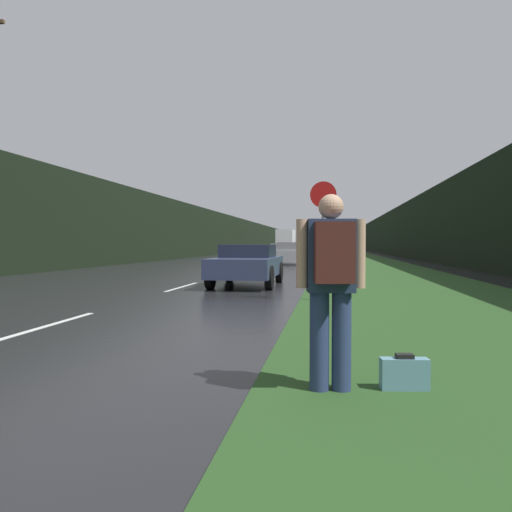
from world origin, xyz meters
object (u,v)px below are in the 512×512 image
(stop_sign, at_px, (323,230))
(car_passing_far, at_px, (290,253))
(car_passing_near, at_px, (248,264))
(car_oncoming, at_px, (278,249))
(suitcase, at_px, (404,374))
(hitchhiker_with_backpack, at_px, (331,279))
(delivery_truck, at_px, (286,241))

(stop_sign, xyz_separation_m, car_passing_far, (-2.48, 19.75, -0.93))
(stop_sign, relative_size, car_passing_near, 0.67)
(stop_sign, relative_size, car_oncoming, 0.66)
(car_passing_far, bearing_deg, car_oncoming, -81.70)
(suitcase, bearing_deg, car_passing_near, 99.88)
(hitchhiker_with_backpack, relative_size, delivery_truck, 0.23)
(stop_sign, bearing_deg, delivery_truck, 96.31)
(car_passing_near, height_order, car_oncoming, car_oncoming)
(car_oncoming, bearing_deg, suitcase, -82.24)
(car_passing_near, xyz_separation_m, car_passing_far, (0.00, 15.99, 0.04))
(stop_sign, distance_m, car_oncoming, 46.72)
(car_passing_near, xyz_separation_m, delivery_truck, (-3.87, 53.66, 1.10))
(stop_sign, xyz_separation_m, suitcase, (0.84, -6.48, -1.52))
(car_passing_near, xyz_separation_m, car_oncoming, (-3.87, 42.51, 0.03))
(suitcase, bearing_deg, car_oncoming, 89.69)
(car_passing_near, bearing_deg, car_oncoming, -84.80)
(hitchhiker_with_backpack, bearing_deg, stop_sign, 83.46)
(suitcase, xyz_separation_m, car_passing_near, (-3.32, 10.24, 0.54))
(hitchhiker_with_backpack, height_order, car_passing_near, hitchhiker_with_backpack)
(hitchhiker_with_backpack, relative_size, suitcase, 4.03)
(stop_sign, bearing_deg, suitcase, -82.62)
(suitcase, xyz_separation_m, delivery_truck, (-7.18, 63.90, 1.64))
(suitcase, bearing_deg, stop_sign, 89.31)
(hitchhiker_with_backpack, height_order, car_passing_far, hitchhiker_with_backpack)
(car_passing_near, distance_m, car_passing_far, 15.99)
(car_passing_far, bearing_deg, suitcase, 97.21)
(car_passing_near, distance_m, car_oncoming, 42.69)
(suitcase, distance_m, car_passing_far, 26.45)
(hitchhiker_with_backpack, xyz_separation_m, suitcase, (0.66, 0.16, -0.87))
(car_passing_near, distance_m, delivery_truck, 53.81)
(car_passing_near, bearing_deg, delivery_truck, -85.88)
(car_oncoming, height_order, delivery_truck, delivery_truck)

